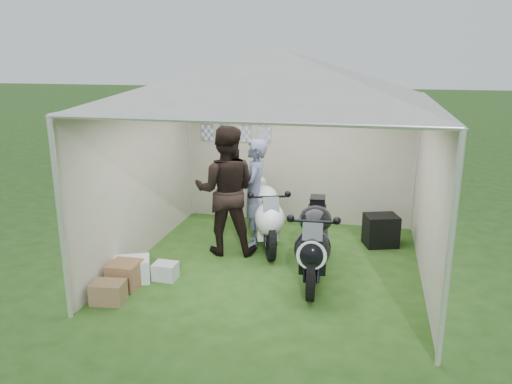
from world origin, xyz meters
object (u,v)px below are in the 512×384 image
canopy_tent (278,81)px  person_dark_jacket (226,191)px  crate_0 (132,270)px  crate_2 (165,271)px  crate_3 (108,292)px  motorcycle_white (265,213)px  equipment_box (381,230)px  motorcycle_black (314,240)px  person_blue_jacket (255,193)px  paddock_stand (316,244)px  crate_1 (125,275)px

canopy_tent → person_dark_jacket: bearing=161.3°
crate_0 → crate_2: (0.41, 0.15, -0.04)m
crate_3 → canopy_tent: bearing=42.7°
motorcycle_white → crate_3: (-1.45, -2.27, -0.40)m
crate_2 → motorcycle_white: bearing=55.2°
equipment_box → crate_2: bearing=-145.5°
person_dark_jacket → crate_0: person_dark_jacket is taller
person_dark_jacket → crate_2: person_dark_jacket is taller
motorcycle_black → crate_3: motorcycle_black is taller
person_blue_jacket → crate_2: person_blue_jacket is taller
person_blue_jacket → equipment_box: (1.94, 0.42, -0.59)m
equipment_box → crate_3: bearing=-140.0°
equipment_box → crate_2: equipment_box is taller
crate_2 → crate_0: bearing=-159.8°
person_blue_jacket → crate_0: person_blue_jacket is taller
paddock_stand → person_blue_jacket: 1.22m
paddock_stand → equipment_box: (0.95, 0.55, 0.11)m
person_blue_jacket → crate_2: 1.89m
motorcycle_white → crate_2: motorcycle_white is taller
motorcycle_white → person_blue_jacket: (-0.17, 0.01, 0.31)m
crate_2 → crate_3: (-0.41, -0.77, 0.02)m
motorcycle_white → person_dark_jacket: person_dark_jacket is taller
person_dark_jacket → crate_2: (-0.52, -1.12, -0.85)m
canopy_tent → crate_1: canopy_tent is taller
motorcycle_white → person_blue_jacket: bearing=157.4°
motorcycle_black → canopy_tent: bearing=143.2°
motorcycle_black → person_blue_jacket: person_blue_jacket is taller
person_blue_jacket → crate_1: bearing=-38.8°
crate_3 → paddock_stand: bearing=43.4°
motorcycle_black → person_dark_jacket: 1.60m
person_blue_jacket → crate_0: (-1.28, -1.66, -0.69)m
paddock_stand → crate_1: size_ratio=0.99×
motorcycle_black → crate_3: size_ratio=5.10×
motorcycle_black → crate_2: size_ratio=6.57×
equipment_box → crate_3: (-3.22, -2.70, -0.12)m
crate_1 → crate_0: bearing=90.0°
canopy_tent → person_dark_jacket: (-0.82, 0.28, -1.61)m
crate_0 → motorcycle_white: bearing=48.7°
paddock_stand → crate_2: (-1.86, -1.38, -0.03)m
canopy_tent → person_blue_jacket: 1.92m
canopy_tent → person_blue_jacket: size_ratio=3.36×
paddock_stand → crate_1: crate_1 is taller
paddock_stand → motorcycle_white: bearing=171.6°
crate_1 → crate_3: (0.00, -0.43, -0.04)m
person_dark_jacket → crate_0: bearing=45.0°
canopy_tent → equipment_box: bearing=36.5°
crate_3 → equipment_box: bearing=40.0°
motorcycle_white → crate_1: motorcycle_white is taller
equipment_box → crate_2: 3.41m
person_blue_jacket → crate_1: 2.34m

